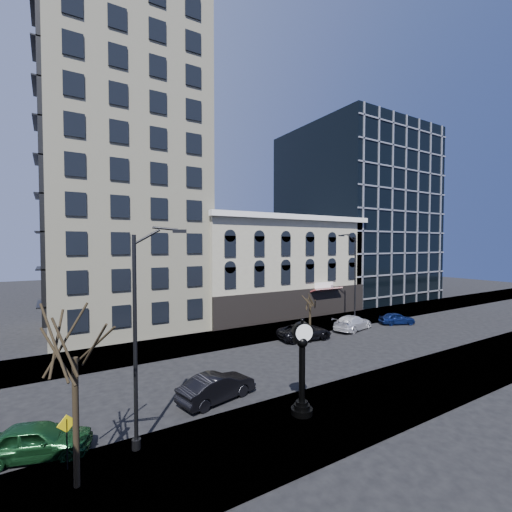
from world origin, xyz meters
TOP-DOWN VIEW (x-y plane):
  - ground at (0.00, 0.00)m, footprint 160.00×160.00m
  - sidewalk_far at (0.00, 8.00)m, footprint 160.00×6.00m
  - sidewalk_near at (0.00, -8.00)m, footprint 160.00×6.00m
  - cream_tower at (-6.11, 18.88)m, footprint 15.90×15.40m
  - victorian_row at (12.00, 15.89)m, footprint 22.60×11.19m
  - glass_office at (32.00, 20.91)m, footprint 20.00×20.15m
  - street_clock at (-1.99, -7.30)m, footprint 1.15×1.15m
  - street_lamp_near at (-9.40, -6.21)m, footprint 2.48×1.00m
  - street_lamp_far at (15.51, 6.12)m, footprint 2.64×0.72m
  - bare_tree_near at (-12.45, -7.27)m, footprint 4.50×4.50m
  - bare_tree_far at (10.77, 7.25)m, footprint 2.37×2.37m
  - warning_sign at (-12.71, -6.00)m, footprint 0.69×0.25m
  - car_near_a at (-13.77, -4.22)m, footprint 4.62×3.02m
  - car_near_b at (-5.03, -3.31)m, footprint 4.93×2.66m
  - car_far_a at (7.31, 3.93)m, footprint 5.52×3.08m
  - car_far_b at (13.95, 4.15)m, footprint 5.64×3.39m
  - car_far_c at (20.11, 3.39)m, footprint 4.19×2.99m

SIDE VIEW (x-z plane):
  - ground at x=0.00m, z-range 0.00..0.00m
  - sidewalk_far at x=0.00m, z-range 0.00..0.12m
  - sidewalk_near at x=0.00m, z-range 0.00..0.12m
  - car_far_c at x=20.11m, z-range 0.00..1.32m
  - car_far_a at x=7.31m, z-range 0.00..1.46m
  - car_near_a at x=-13.77m, z-range 0.00..1.46m
  - car_far_b at x=13.95m, z-range 0.00..1.53m
  - car_near_b at x=-5.03m, z-range 0.00..1.54m
  - warning_sign at x=-12.71m, z-range 0.53..2.73m
  - street_clock at x=-1.99m, z-range -0.12..4.93m
  - bare_tree_far at x=10.77m, z-range 1.14..5.20m
  - bare_tree_near at x=-12.45m, z-range 2.09..9.81m
  - victorian_row at x=12.00m, z-range -0.25..12.25m
  - street_lamp_near at x=-9.40m, z-range 2.63..12.48m
  - street_lamp_far at x=15.51m, z-range 2.73..12.96m
  - glass_office at x=32.00m, z-range 0.00..28.00m
  - cream_tower at x=-6.11m, z-range -1.93..40.57m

